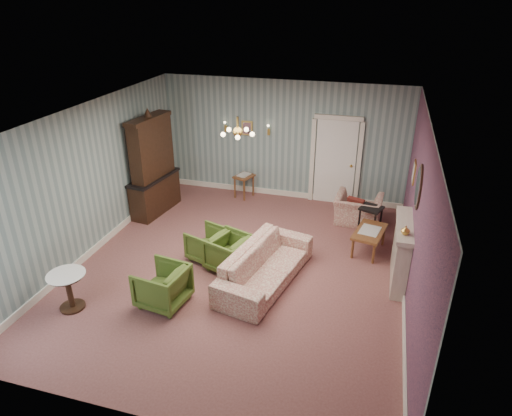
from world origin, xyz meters
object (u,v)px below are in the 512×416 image
(wingback_chair, at_px, (359,205))
(pedestal_table, at_px, (69,291))
(olive_chair_b, at_px, (229,251))
(sofa_chintz, at_px, (266,259))
(coffee_table, at_px, (369,241))
(side_table_black, at_px, (370,221))
(olive_chair_c, at_px, (208,243))
(olive_chair_a, at_px, (162,284))
(fireplace, at_px, (401,253))
(dresser, at_px, (152,163))

(wingback_chair, relative_size, pedestal_table, 1.50)
(olive_chair_b, bearing_deg, sofa_chintz, 93.59)
(coffee_table, xyz_separation_m, side_table_black, (-0.02, 0.73, 0.08))
(olive_chair_c, bearing_deg, coffee_table, 129.67)
(olive_chair_a, relative_size, coffee_table, 0.82)
(sofa_chintz, height_order, fireplace, fireplace)
(olive_chair_b, xyz_separation_m, sofa_chintz, (0.76, -0.22, 0.08))
(sofa_chintz, distance_m, fireplace, 2.39)
(olive_chair_a, bearing_deg, pedestal_table, -61.29)
(dresser, height_order, pedestal_table, dresser)
(dresser, relative_size, coffee_table, 2.59)
(sofa_chintz, distance_m, pedestal_table, 3.30)
(olive_chair_a, relative_size, olive_chair_b, 1.01)
(dresser, xyz_separation_m, pedestal_table, (0.34, -3.69, -0.87))
(dresser, bearing_deg, side_table_black, 10.13)
(dresser, xyz_separation_m, coffee_table, (4.93, -0.51, -0.97))
(pedestal_table, bearing_deg, coffee_table, 34.67)
(coffee_table, relative_size, pedestal_table, 1.40)
(coffee_table, xyz_separation_m, pedestal_table, (-4.59, -3.18, 0.10))
(olive_chair_b, bearing_deg, dresser, -107.61)
(olive_chair_b, height_order, sofa_chintz, sofa_chintz)
(dresser, bearing_deg, sofa_chintz, -25.21)
(sofa_chintz, relative_size, fireplace, 1.66)
(olive_chair_b, distance_m, dresser, 3.19)
(olive_chair_c, relative_size, fireplace, 0.50)
(olive_chair_a, distance_m, fireplace, 4.16)
(sofa_chintz, relative_size, coffee_table, 2.50)
(pedestal_table, bearing_deg, side_table_black, 40.53)
(sofa_chintz, xyz_separation_m, pedestal_table, (-2.88, -1.62, -0.12))
(olive_chair_b, relative_size, dresser, 0.31)
(sofa_chintz, bearing_deg, fireplace, -61.62)
(olive_chair_c, xyz_separation_m, fireplace, (3.55, 0.24, 0.23))
(sofa_chintz, distance_m, side_table_black, 2.85)
(side_table_black, bearing_deg, dresser, -177.49)
(olive_chair_c, relative_size, coffee_table, 0.75)
(fireplace, distance_m, side_table_black, 1.74)
(wingback_chair, bearing_deg, coffee_table, 108.14)
(olive_chair_c, distance_m, side_table_black, 3.49)
(olive_chair_b, height_order, fireplace, fireplace)
(sofa_chintz, height_order, wingback_chair, sofa_chintz)
(sofa_chintz, xyz_separation_m, dresser, (-3.22, 2.08, 0.75))
(dresser, bearing_deg, pedestal_table, -77.11)
(olive_chair_c, xyz_separation_m, sofa_chintz, (1.26, -0.44, 0.11))
(olive_chair_a, distance_m, wingback_chair, 4.81)
(olive_chair_a, distance_m, side_table_black, 4.63)
(olive_chair_a, relative_size, sofa_chintz, 0.33)
(olive_chair_b, relative_size, olive_chair_c, 1.09)
(olive_chair_a, distance_m, pedestal_table, 1.50)
(olive_chair_b, bearing_deg, wingback_chair, 159.05)
(sofa_chintz, distance_m, coffee_table, 2.33)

